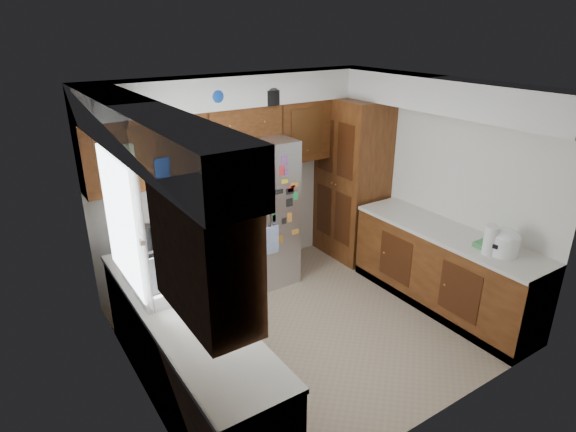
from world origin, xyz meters
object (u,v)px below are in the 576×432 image
object	(u,v)px
pantry	(352,180)
fridge	(253,214)
paper_towel	(491,240)
rice_cooker	(504,241)

from	to	relation	value
pantry	fridge	bearing A→B (deg)	177.94
paper_towel	pantry	bearing A→B (deg)	86.88
rice_cooker	paper_towel	bearing A→B (deg)	149.35
fridge	paper_towel	xyz separation A→B (m)	(1.38, -2.26, 0.17)
pantry	paper_towel	xyz separation A→B (m)	(-0.12, -2.20, -0.01)
rice_cooker	pantry	bearing A→B (deg)	89.99
pantry	fridge	size ratio (longest dim) A/B	1.19
rice_cooker	fridge	bearing A→B (deg)	122.80
pantry	rice_cooker	distance (m)	2.27
fridge	paper_towel	world-z (taller)	fridge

